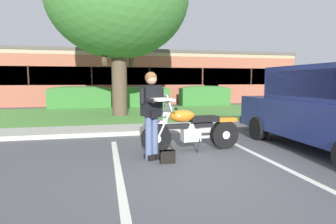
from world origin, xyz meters
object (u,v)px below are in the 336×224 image
handbag (168,155)px  motorcycle (195,129)px  hedge_center_right (205,95)px  brick_building (139,78)px  rider_person (152,108)px  parked_suv_adjacent (334,108)px  hedge_center_left (145,96)px  hedge_left (80,97)px

handbag → motorcycle: bearing=45.3°
hedge_center_right → brick_building: (-3.10, 6.59, 1.11)m
handbag → brick_building: bearing=84.0°
rider_person → parked_suv_adjacent: 3.91m
handbag → parked_suv_adjacent: size_ratio=0.07×
hedge_center_left → rider_person: bearing=-98.2°
brick_building → hedge_center_right: bearing=-64.8°
hedge_left → hedge_center_right: (7.27, 0.00, 0.00)m
rider_person → hedge_center_right: (5.23, 11.11, -0.36)m
hedge_center_left → hedge_center_right: (3.64, 0.00, -0.00)m
hedge_center_left → brick_building: 6.70m
rider_person → handbag: 0.95m
handbag → brick_building: brick_building is taller
hedge_center_left → motorcycle: bearing=-93.0°
handbag → hedge_center_left: hedge_center_left is taller
motorcycle → handbag: size_ratio=6.23×
handbag → parked_suv_adjacent: (3.67, 0.04, 0.81)m
motorcycle → hedge_left: size_ratio=0.67×
hedge_center_right → parked_suv_adjacent: bearing=-96.7°
handbag → hedge_left: bearing=101.2°
rider_person → brick_building: (2.13, 17.69, 0.76)m
parked_suv_adjacent → motorcycle: bearing=164.7°
motorcycle → hedge_left: 11.06m
hedge_left → handbag: bearing=-78.8°
parked_suv_adjacent → brick_building: brick_building is taller
rider_person → handbag: rider_person is taller
brick_building → hedge_center_left: bearing=-94.7°
motorcycle → brick_building: size_ratio=0.11×
parked_suv_adjacent → hedge_center_right: 11.48m
motorcycle → brick_building: 17.29m
rider_person → hedge_left: (-2.04, 11.11, -0.36)m
rider_person → hedge_left: size_ratio=0.51×
parked_suv_adjacent → hedge_left: parked_suv_adjacent is taller
parked_suv_adjacent → brick_building: 18.09m
rider_person → brick_building: 17.84m
rider_person → handbag: (0.23, -0.34, -0.86)m
handbag → brick_building: 18.20m
parked_suv_adjacent → hedge_left: size_ratio=1.46×
hedge_center_left → hedge_center_right: 3.64m
motorcycle → rider_person: rider_person is taller
parked_suv_adjacent → hedge_center_right: (1.33, 11.40, -0.30)m
hedge_left → parked_suv_adjacent: bearing=-62.5°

